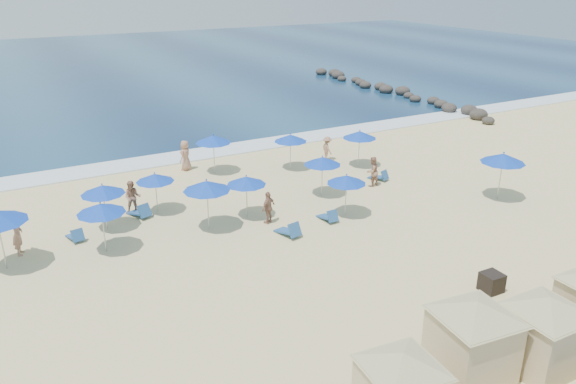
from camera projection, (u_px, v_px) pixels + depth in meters
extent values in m
plane|color=beige|center=(315.00, 251.00, 24.41)|extent=(160.00, 160.00, 0.00)
cube|color=#0D284A|center=(84.00, 69.00, 69.24)|extent=(160.00, 80.00, 0.06)
cube|color=white|center=(193.00, 155.00, 37.04)|extent=(160.00, 2.50, 0.08)
ellipsoid|color=#282422|center=(488.00, 121.00, 44.56)|extent=(1.00, 1.00, 0.65)
ellipsoid|color=#282422|center=(479.00, 114.00, 45.94)|extent=(1.48, 1.48, 0.96)
ellipsoid|color=#282422|center=(469.00, 110.00, 47.39)|extent=(1.40, 1.40, 0.91)
ellipsoid|color=#282422|center=(449.00, 108.00, 48.25)|extent=(1.32, 1.32, 0.86)
ellipsoid|color=#282422|center=(441.00, 104.00, 49.69)|extent=(1.24, 1.24, 0.81)
ellipsoid|color=#282422|center=(433.00, 101.00, 51.14)|extent=(1.16, 1.16, 0.75)
ellipsoid|color=#282422|center=(415.00, 99.00, 51.99)|extent=(1.08, 1.08, 0.70)
ellipsoid|color=#282422|center=(409.00, 96.00, 53.44)|extent=(1.00, 1.00, 0.65)
ellipsoid|color=#282422|center=(403.00, 91.00, 54.83)|extent=(1.48, 1.48, 0.96)
ellipsoid|color=#282422|center=(386.00, 89.00, 55.68)|extent=(1.40, 1.40, 0.91)
ellipsoid|color=#282422|center=(381.00, 87.00, 57.13)|extent=(1.32, 1.32, 0.86)
ellipsoid|color=#282422|center=(365.00, 85.00, 57.98)|extent=(1.24, 1.24, 0.81)
ellipsoid|color=#282422|center=(361.00, 83.00, 59.43)|extent=(1.16, 1.16, 0.75)
ellipsoid|color=#282422|center=(356.00, 80.00, 60.87)|extent=(1.08, 1.08, 0.70)
ellipsoid|color=#282422|center=(342.00, 79.00, 61.73)|extent=(1.00, 1.00, 0.65)
ellipsoid|color=#282422|center=(338.00, 75.00, 63.12)|extent=(1.48, 1.48, 0.96)
ellipsoid|color=#282422|center=(334.00, 73.00, 64.57)|extent=(1.40, 1.40, 0.91)
ellipsoid|color=#282422|center=(321.00, 72.00, 65.42)|extent=(1.32, 1.32, 0.86)
cube|color=black|center=(492.00, 282.00, 21.28)|extent=(0.76, 0.76, 0.74)
cube|color=tan|center=(402.00, 368.00, 14.47)|extent=(2.10, 2.10, 0.07)
pyramid|color=tan|center=(403.00, 353.00, 14.30)|extent=(4.04, 4.04, 0.46)
cube|color=beige|center=(471.00, 346.00, 16.64)|extent=(2.24, 2.24, 2.05)
cube|color=tan|center=(475.00, 316.00, 16.26)|extent=(2.35, 2.35, 0.08)
pyramid|color=tan|center=(478.00, 301.00, 16.07)|extent=(4.46, 4.46, 0.51)
cube|color=beige|center=(542.00, 339.00, 16.99)|extent=(1.99, 1.99, 1.98)
cube|color=tan|center=(547.00, 311.00, 16.62)|extent=(2.09, 2.09, 0.08)
pyramid|color=tan|center=(550.00, 297.00, 16.44)|extent=(4.33, 4.33, 0.49)
cylinder|color=#A5A8AD|center=(2.00, 245.00, 22.65)|extent=(0.06, 0.06, 2.13)
cylinder|color=#A5A8AD|center=(105.00, 211.00, 26.19)|extent=(0.05, 0.05, 1.83)
cone|color=#103CB2|center=(103.00, 190.00, 25.79)|extent=(2.02, 2.02, 0.43)
sphere|color=#103CB2|center=(102.00, 184.00, 25.70)|extent=(0.08, 0.08, 0.08)
cylinder|color=#A5A8AD|center=(104.00, 232.00, 24.09)|extent=(0.05, 0.05, 1.86)
cone|color=#103CB2|center=(101.00, 208.00, 23.68)|extent=(2.06, 2.06, 0.44)
sphere|color=#103CB2|center=(100.00, 202.00, 23.59)|extent=(0.08, 0.08, 0.08)
cylinder|color=#A5A8AD|center=(157.00, 197.00, 28.05)|extent=(0.04, 0.04, 1.71)
cone|color=#103CB2|center=(155.00, 178.00, 27.67)|extent=(1.89, 1.89, 0.40)
sphere|color=#103CB2|center=(154.00, 173.00, 27.58)|extent=(0.07, 0.07, 0.07)
cylinder|color=#A5A8AD|center=(247.00, 200.00, 27.51)|extent=(0.05, 0.05, 1.76)
cone|color=#103CB2|center=(246.00, 181.00, 27.13)|extent=(1.95, 1.95, 0.42)
sphere|color=#103CB2|center=(246.00, 176.00, 27.03)|extent=(0.07, 0.07, 0.07)
cylinder|color=#A5A8AD|center=(208.00, 209.00, 26.19)|extent=(0.05, 0.05, 2.00)
cone|color=#103CB2|center=(207.00, 186.00, 25.75)|extent=(2.21, 2.21, 0.47)
sphere|color=#103CB2|center=(206.00, 180.00, 25.64)|extent=(0.08, 0.08, 0.08)
cylinder|color=#A5A8AD|center=(322.00, 180.00, 30.18)|extent=(0.05, 0.05, 1.80)
cone|color=#103CB2|center=(322.00, 161.00, 29.79)|extent=(1.99, 1.99, 0.43)
sphere|color=#103CB2|center=(323.00, 156.00, 29.70)|extent=(0.08, 0.08, 0.08)
cylinder|color=#A5A8AD|center=(346.00, 199.00, 27.69)|extent=(0.05, 0.05, 1.75)
cone|color=#103CB2|center=(347.00, 179.00, 27.30)|extent=(1.94, 1.94, 0.42)
sphere|color=#103CB2|center=(347.00, 174.00, 27.21)|extent=(0.07, 0.07, 0.07)
cylinder|color=#A5A8AD|center=(290.00, 155.00, 34.24)|extent=(0.05, 0.05, 1.81)
cone|color=#103CB2|center=(290.00, 138.00, 33.85)|extent=(2.00, 2.00, 0.43)
sphere|color=#103CB2|center=(291.00, 134.00, 33.75)|extent=(0.08, 0.08, 0.08)
cylinder|color=#A5A8AD|center=(359.00, 152.00, 34.68)|extent=(0.05, 0.05, 1.87)
cone|color=#103CB2|center=(360.00, 135.00, 34.27)|extent=(2.07, 2.07, 0.44)
sphere|color=#103CB2|center=(360.00, 130.00, 34.17)|extent=(0.08, 0.08, 0.08)
cylinder|color=#A5A8AD|center=(500.00, 180.00, 29.68)|extent=(0.06, 0.06, 2.09)
cone|color=#103CB2|center=(503.00, 158.00, 29.22)|extent=(2.31, 2.31, 0.50)
sphere|color=#103CB2|center=(504.00, 153.00, 29.11)|extent=(0.09, 0.09, 0.09)
cylinder|color=#A5A8AD|center=(214.00, 157.00, 33.57)|extent=(0.05, 0.05, 1.93)
cone|color=#103CB2|center=(213.00, 139.00, 33.15)|extent=(2.13, 2.13, 0.46)
sphere|color=#103CB2|center=(213.00, 135.00, 33.05)|extent=(0.08, 0.08, 0.08)
cube|color=#26548D|center=(75.00, 236.00, 25.47)|extent=(0.72, 1.21, 0.31)
cube|color=#26548D|center=(78.00, 235.00, 25.04)|extent=(0.58, 0.40, 0.55)
cube|color=#26548D|center=(139.00, 212.00, 27.89)|extent=(1.02, 1.45, 0.36)
cube|color=#26548D|center=(145.00, 211.00, 27.45)|extent=(0.70, 0.54, 0.64)
cube|color=#26548D|center=(287.00, 231.00, 25.91)|extent=(0.86, 1.40, 0.36)
cube|color=#26548D|center=(295.00, 230.00, 25.43)|extent=(0.67, 0.47, 0.63)
cube|color=#26548D|center=(327.00, 217.00, 27.45)|extent=(0.59, 1.18, 0.32)
cube|color=#26548D|center=(333.00, 216.00, 26.97)|extent=(0.56, 0.34, 0.57)
cube|color=#26548D|center=(378.00, 177.00, 32.76)|extent=(0.90, 1.25, 0.31)
cube|color=#26548D|center=(385.00, 175.00, 32.39)|extent=(0.61, 0.48, 0.55)
imported|color=#A4725B|center=(17.00, 235.00, 23.87)|extent=(0.57, 0.74, 1.83)
imported|color=#A4725B|center=(133.00, 197.00, 27.93)|extent=(1.02, 0.92, 1.72)
imported|color=#A4725B|center=(268.00, 207.00, 26.91)|extent=(1.02, 0.79, 1.61)
imported|color=#A4725B|center=(327.00, 148.00, 35.87)|extent=(0.68, 1.06, 1.56)
imported|color=#A4725B|center=(185.00, 155.00, 34.07)|extent=(1.07, 1.04, 1.86)
imported|color=#A4725B|center=(372.00, 171.00, 31.55)|extent=(0.94, 0.79, 1.71)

